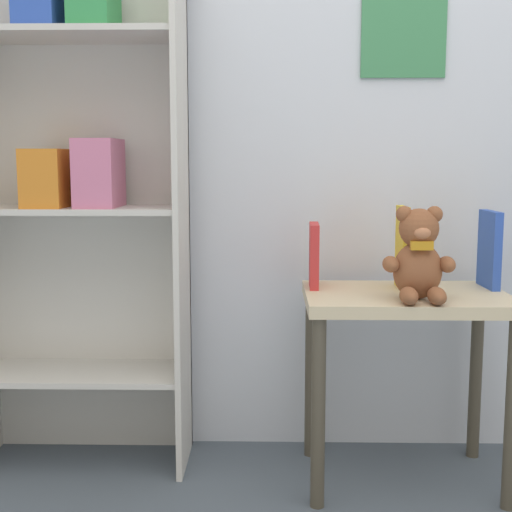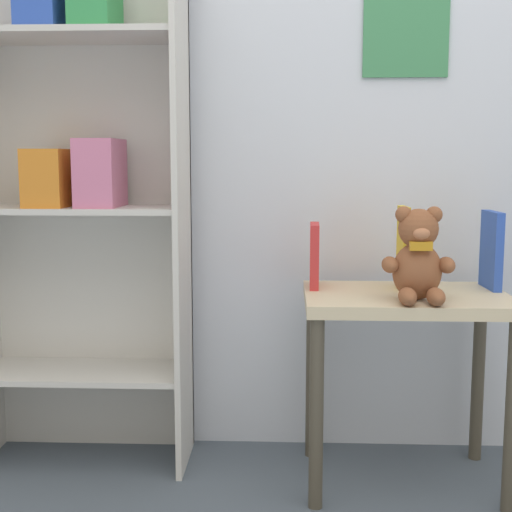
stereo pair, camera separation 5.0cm
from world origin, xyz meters
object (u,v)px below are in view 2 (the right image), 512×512
at_px(display_table, 405,327).
at_px(bookshelf_side, 80,174).
at_px(teddy_bear, 418,258).
at_px(book_standing_red, 314,256).
at_px(book_standing_yellow, 403,248).
at_px(book_standing_blue, 491,250).

bearing_deg(display_table, bookshelf_side, 171.42).
height_order(teddy_bear, book_standing_red, teddy_bear).
relative_size(bookshelf_side, display_table, 2.75).
distance_m(teddy_bear, book_standing_yellow, 0.19).
relative_size(display_table, book_standing_red, 3.04).
relative_size(display_table, book_standing_blue, 2.53).
distance_m(book_standing_yellow, book_standing_blue, 0.27).
bearing_deg(book_standing_red, book_standing_blue, 1.90).
bearing_deg(book_standing_yellow, bookshelf_side, 174.75).
height_order(display_table, teddy_bear, teddy_bear).
bearing_deg(book_standing_yellow, book_standing_blue, 0.24).
distance_m(display_table, book_standing_red, 0.35).
distance_m(bookshelf_side, book_standing_blue, 1.29).
height_order(bookshelf_side, book_standing_blue, bookshelf_side).
bearing_deg(bookshelf_side, book_standing_yellow, -3.82).
bearing_deg(display_table, teddy_bear, -83.57).
bearing_deg(book_standing_yellow, teddy_bear, -87.86).
xyz_separation_m(bookshelf_side, book_standing_yellow, (1.00, -0.07, -0.22)).
xyz_separation_m(book_standing_yellow, book_standing_blue, (0.27, 0.01, -0.01)).
bearing_deg(bookshelf_side, teddy_bear, -14.15).
relative_size(bookshelf_side, book_standing_red, 8.35).
bearing_deg(book_standing_blue, bookshelf_side, 174.65).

